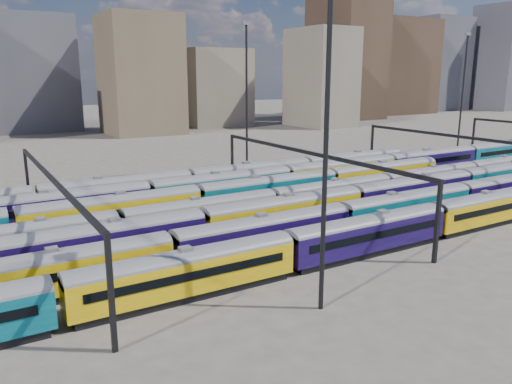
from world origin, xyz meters
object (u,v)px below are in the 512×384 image
rake_2 (202,223)px  mast_2 (327,123)px  rake_0 (287,247)px  rake_1 (171,248)px

rake_2 → mast_2: mast_2 is taller
rake_0 → rake_2: (-3.59, 10.00, 0.15)m
rake_1 → rake_2: (5.31, 5.00, 0.11)m
rake_0 → mast_2: 13.58m
rake_0 → mast_2: (-1.70, -7.00, 11.51)m
mast_2 → rake_1: bearing=120.9°
rake_2 → mast_2: 20.53m
mast_2 → rake_0: bearing=76.3°
rake_2 → rake_1: bearing=-136.7°
rake_0 → rake_2: bearing=109.7°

